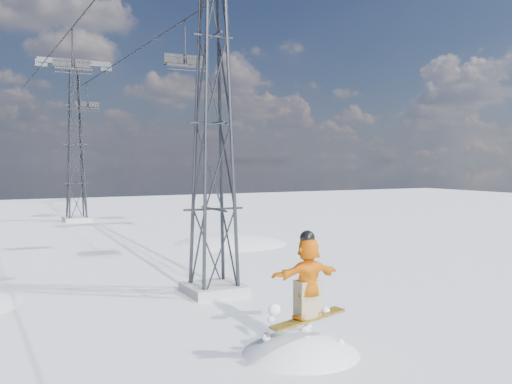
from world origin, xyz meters
The scene contains 7 objects.
ground centered at (0.00, 0.00, 0.00)m, with size 120.00×120.00×0.00m, color white.
lift_tower_near centered at (0.80, 8.00, 5.47)m, with size 5.20×1.80×11.43m.
lift_tower_far centered at (0.80, 33.00, 5.47)m, with size 5.20×1.80×11.43m.
haul_cables centered at (0.80, 19.50, 10.85)m, with size 4.46×51.00×0.06m.
lift_chair_mid centered at (3.00, 16.56, 8.94)m, with size 1.93×0.55×2.39m.
lift_chair_far centered at (-1.40, 20.60, 9.04)m, with size 1.83×0.53×2.26m.
lift_chair_extra centered at (3.00, 39.97, 8.91)m, with size 1.96×0.56×2.43m.
Camera 1 is at (-6.35, -8.86, 4.28)m, focal length 40.00 mm.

